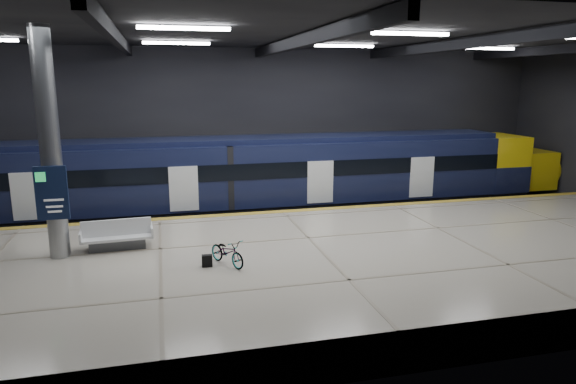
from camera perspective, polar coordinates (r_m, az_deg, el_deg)
name	(u,v)px	position (r m, az deg, el deg)	size (l,w,h in m)	color
ground	(301,258)	(19.15, 1.40, -7.36)	(30.00, 30.00, 0.00)	black
room_shell	(301,102)	(18.06, 1.49, 10.00)	(30.10, 16.10, 8.05)	black
platform	(321,267)	(16.71, 3.71, -8.36)	(30.00, 11.00, 1.10)	#B7AE9A
safety_strip	(283,211)	(21.37, -0.54, -2.16)	(30.00, 0.40, 0.01)	gold
rails	(270,218)	(24.23, -2.06, -2.94)	(30.00, 1.52, 0.16)	gray
train	(287,176)	(23.97, -0.16, 1.75)	(29.40, 2.84, 3.79)	black
bench	(117,239)	(17.50, -18.43, -4.93)	(2.28, 1.05, 0.98)	#595B60
bicycle	(227,252)	(15.30, -6.76, -6.63)	(0.53, 1.51, 0.79)	#99999E
pannier_bag	(207,261)	(15.31, -8.98, -7.56)	(0.30, 0.18, 0.35)	black
info_column	(50,149)	(16.78, -24.92, 4.39)	(0.90, 0.78, 6.90)	#9EA0A5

